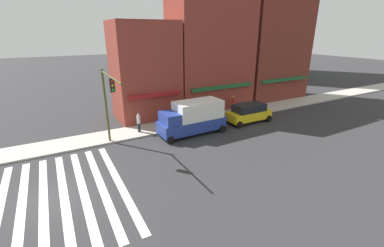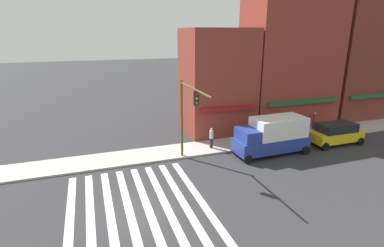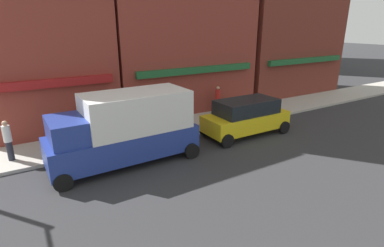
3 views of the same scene
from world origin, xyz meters
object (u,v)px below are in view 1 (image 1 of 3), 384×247
at_px(suv_yellow, 249,113).
at_px(pedestrian_red_jacket, 233,103).
at_px(traffic_signal, 108,96).
at_px(pedestrian_white_shirt, 139,122).
at_px(pedestrian_blue_shirt, 198,112).
at_px(box_truck_blue, 193,117).

height_order(suv_yellow, pedestrian_red_jacket, suv_yellow).
relative_size(traffic_signal, pedestrian_white_shirt, 3.50).
bearing_deg(pedestrian_blue_shirt, box_truck_blue, 24.94).
bearing_deg(pedestrian_blue_shirt, traffic_signal, -12.20).
bearing_deg(traffic_signal, pedestrian_red_jacket, 13.34).
distance_m(traffic_signal, suv_yellow, 14.17).
xyz_separation_m(suv_yellow, pedestrian_red_jacket, (0.83, 3.74, 0.04)).
bearing_deg(traffic_signal, suv_yellow, -1.14).
relative_size(pedestrian_white_shirt, pedestrian_red_jacket, 1.00).
xyz_separation_m(traffic_signal, pedestrian_blue_shirt, (9.21, 2.27, -3.24)).
bearing_deg(traffic_signal, box_truck_blue, -2.21).
bearing_deg(suv_yellow, box_truck_blue, -179.92).
height_order(traffic_signal, pedestrian_white_shirt, traffic_signal).
bearing_deg(pedestrian_red_jacket, traffic_signal, 6.30).
distance_m(traffic_signal, box_truck_blue, 7.66).
height_order(box_truck_blue, suv_yellow, box_truck_blue).
xyz_separation_m(pedestrian_white_shirt, pedestrian_blue_shirt, (6.38, 0.10, 0.00)).
height_order(pedestrian_white_shirt, pedestrian_blue_shirt, same).
xyz_separation_m(box_truck_blue, suv_yellow, (6.64, 0.00, -0.56)).
xyz_separation_m(box_truck_blue, pedestrian_white_shirt, (-4.31, 2.44, -0.51)).
height_order(box_truck_blue, pedestrian_red_jacket, box_truck_blue).
distance_m(box_truck_blue, pedestrian_red_jacket, 8.37).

